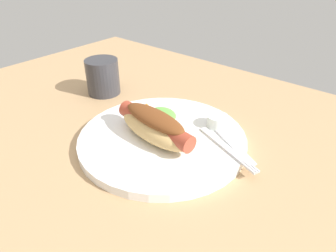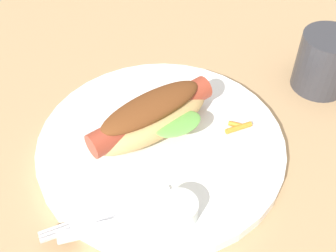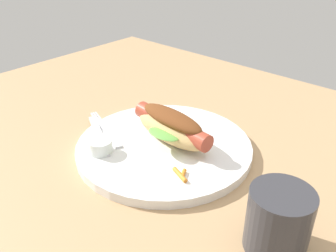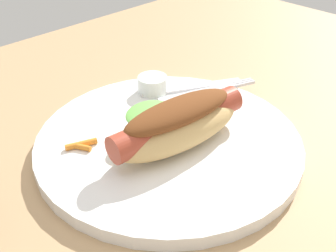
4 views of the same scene
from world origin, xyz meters
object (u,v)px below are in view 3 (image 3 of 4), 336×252
at_px(sauce_ramekin, 100,146).
at_px(fork, 106,130).
at_px(knife, 99,135).
at_px(hot_dog, 171,126).
at_px(drinking_cup, 278,221).
at_px(carrot_garnish, 181,174).
at_px(plate, 164,147).

distance_m(sauce_ramekin, fork, 0.07).
xyz_separation_m(sauce_ramekin, fork, (-0.05, 0.05, -0.01)).
bearing_deg(sauce_ramekin, knife, 145.10).
bearing_deg(knife, fork, -46.50).
xyz_separation_m(hot_dog, sauce_ramekin, (-0.06, -0.11, -0.02)).
relative_size(knife, drinking_cup, 1.74).
bearing_deg(drinking_cup, carrot_garnish, 174.42).
relative_size(knife, carrot_garnish, 4.08).
relative_size(plate, drinking_cup, 3.65).
bearing_deg(fork, carrot_garnish, -163.51).
bearing_deg(drinking_cup, hot_dog, 160.67).
height_order(fork, knife, same).
bearing_deg(plate, hot_dog, 82.70).
bearing_deg(sauce_ramekin, plate, 56.59).
bearing_deg(drinking_cup, fork, 175.19).
xyz_separation_m(carrot_garnish, drinking_cup, (0.17, -0.02, 0.02)).
xyz_separation_m(plate, drinking_cup, (0.25, -0.07, 0.03)).
bearing_deg(plate, fork, -160.46).
distance_m(plate, carrot_garnish, 0.10).
bearing_deg(knife, hot_dog, -115.15).
height_order(plate, hot_dog, hot_dog).
distance_m(plate, knife, 0.12).
height_order(plate, sauce_ramekin, sauce_ramekin).
bearing_deg(fork, sauce_ramekin, 154.40).
xyz_separation_m(plate, carrot_garnish, (0.08, -0.05, 0.01)).
distance_m(hot_dog, knife, 0.14).
bearing_deg(carrot_garnish, drinking_cup, -5.58).
relative_size(plate, hot_dog, 1.78).
relative_size(fork, carrot_garnish, 3.93).
height_order(hot_dog, drinking_cup, drinking_cup).
height_order(hot_dog, sauce_ramekin, hot_dog).
distance_m(plate, fork, 0.12).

